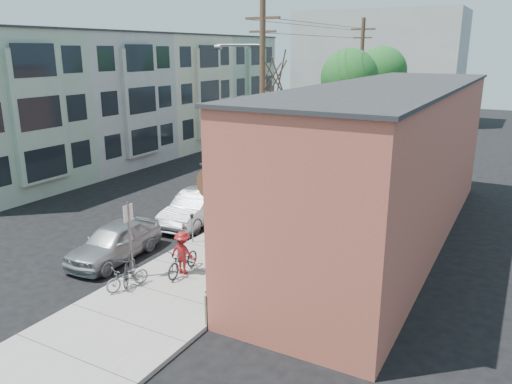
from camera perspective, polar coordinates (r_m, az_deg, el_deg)
The scene contains 27 objects.
ground at distance 22.49m, azimuth -12.17°, elevation -5.08°, with size 120.00×120.00×0.00m, color black.
sidewalk at distance 29.49m, azimuth 8.40°, elevation 0.34°, with size 4.50×58.00×0.15m, color #A29D96.
cafe_building at distance 21.78m, azimuth 14.81°, elevation 3.13°, with size 6.60×20.20×6.61m.
apartment_row at distance 39.53m, azimuth -12.42°, elevation 10.65°, with size 6.30×32.00×9.00m.
end_cap_building at distance 59.90m, azimuth 13.70°, elevation 13.73°, with size 18.00×8.00×12.00m, color #ABACA6.
sign_post at distance 17.89m, azimuth -14.25°, elevation -4.53°, with size 0.07×0.45×2.80m.
parking_meter_near at distance 20.95m, azimuth -7.32°, elevation -3.57°, with size 0.14×0.14×1.24m.
parking_meter_far at distance 27.28m, azimuth 2.25°, elevation 1.20°, with size 0.14×0.14×1.24m.
utility_pole_near at distance 24.72m, azimuth 0.61°, elevation 10.10°, with size 3.57×0.28×10.00m.
utility_pole_far at distance 39.09m, azimuth 11.80°, elevation 11.87°, with size 1.80×0.28×10.00m.
tree_bare at distance 25.11m, azimuth 1.73°, elevation 5.08°, with size 0.24×0.24×6.10m.
tree_leafy_mid at distance 35.46m, azimuth 10.60°, elevation 12.71°, with size 3.91×3.91×7.89m.
tree_leafy_far at distance 43.46m, azimuth 14.23°, elevation 13.24°, with size 3.96×3.96×8.05m.
patio_chair_a at distance 17.55m, azimuth -1.69°, elevation -8.83°, with size 0.50×0.50×0.88m, color #12421A, non-canonical shape.
patio_chair_b at distance 16.07m, azimuth -4.74°, elevation -11.36°, with size 0.50×0.50×0.88m, color #12421A, non-canonical shape.
patron_grey at distance 19.09m, azimuth 2.55°, elevation -5.31°, with size 0.64×0.42×1.75m, color gray.
patron_green at distance 16.99m, azimuth -2.98°, elevation -7.86°, with size 0.92×0.71×1.88m, color #296839.
cyclist at distance 18.17m, azimuth -8.37°, elevation -6.88°, with size 1.03×0.59×1.59m, color maroon.
cyclist_bike at distance 18.29m, azimuth -8.33°, elevation -7.76°, with size 0.65×1.87×0.98m, color black.
parked_bike_a at distance 18.00m, azimuth -14.29°, elevation -8.47°, with size 0.47×1.68×1.01m, color black.
parked_bike_b at distance 17.60m, azimuth -14.48°, elevation -9.39°, with size 0.55×1.56×0.82m, color slate.
car_0 at distance 20.30m, azimuth -15.87°, elevation -5.47°, with size 1.74×4.33×1.48m, color #9FA1A6.
car_1 at distance 23.67m, azimuth -6.82°, elevation -1.77°, with size 1.64×4.69×1.55m, color #999AA0.
car_2 at distance 27.90m, azimuth -0.55°, elevation 0.92°, with size 1.93×4.75×1.38m, color black.
car_3 at distance 32.93m, azimuth 4.44°, elevation 3.46°, with size 2.73×5.92×1.64m, color #B5B7BD.
car_4 at distance 38.37m, azimuth 7.63°, elevation 5.13°, with size 1.68×4.83×1.59m, color #919598.
bus at distance 43.87m, azimuth 7.23°, elevation 7.39°, with size 2.46×10.51×2.93m, color white.
Camera 1 is at (14.02, -15.68, 7.97)m, focal length 35.00 mm.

